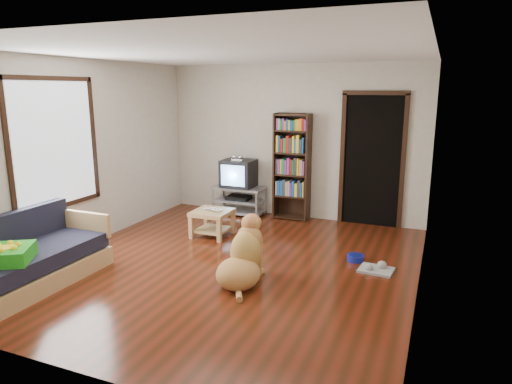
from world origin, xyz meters
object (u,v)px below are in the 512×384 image
at_px(dog_bowl, 355,258).
at_px(green_cushion, 7,255).
at_px(laptop, 211,210).
at_px(bookshelf, 292,161).
at_px(coffee_table, 212,218).
at_px(tv_stand, 239,199).
at_px(sofa, 30,262).
at_px(crt_tv, 239,173).
at_px(dog, 244,258).
at_px(grey_rag, 376,270).

bearing_deg(dog_bowl, green_cushion, -142.01).
xyz_separation_m(laptop, bookshelf, (0.81, 1.41, 0.59)).
height_order(bookshelf, coffee_table, bookshelf).
bearing_deg(green_cushion, bookshelf, 34.26).
bearing_deg(tv_stand, green_cushion, -102.00).
relative_size(laptop, bookshelf, 0.17).
bearing_deg(dog_bowl, sofa, -147.31).
xyz_separation_m(green_cushion, crt_tv, (0.85, 4.02, 0.24)).
height_order(crt_tv, dog, crt_tv).
xyz_separation_m(dog_bowl, tv_stand, (-2.35, 1.50, 0.23)).
relative_size(green_cushion, dog, 0.48).
bearing_deg(tv_stand, grey_rag, -33.47).
bearing_deg(dog_bowl, coffee_table, 174.46).
height_order(grey_rag, sofa, sofa).
relative_size(laptop, grey_rag, 0.76).
distance_m(coffee_table, dog, 1.77).
bearing_deg(green_cushion, coffee_table, 37.94).
bearing_deg(laptop, tv_stand, 107.94).
distance_m(sofa, coffee_table, 2.60).
xyz_separation_m(bookshelf, sofa, (-1.92, -3.72, -0.74)).
bearing_deg(coffee_table, green_cushion, -110.07).
distance_m(bookshelf, sofa, 4.26).
bearing_deg(dog_bowl, crt_tv, 147.03).
distance_m(tv_stand, sofa, 3.76).
relative_size(crt_tv, sofa, 0.32).
distance_m(crt_tv, sofa, 3.81).
relative_size(grey_rag, sofa, 0.22).
bearing_deg(grey_rag, tv_stand, 146.53).
distance_m(bookshelf, coffee_table, 1.75).
distance_m(laptop, crt_tv, 1.39).
bearing_deg(dog, green_cushion, -147.68).
distance_m(green_cushion, crt_tv, 4.12).
xyz_separation_m(laptop, dog_bowl, (2.21, -0.18, -0.37)).
distance_m(dog_bowl, tv_stand, 2.79).
bearing_deg(coffee_table, tv_stand, 96.23).
xyz_separation_m(laptop, sofa, (-1.11, -2.31, -0.15)).
height_order(laptop, grey_rag, laptop).
bearing_deg(crt_tv, sofa, -104.93).
height_order(green_cushion, grey_rag, green_cushion).
bearing_deg(green_cushion, grey_rag, 0.73).
height_order(green_cushion, coffee_table, green_cushion).
bearing_deg(coffee_table, bookshelf, 59.60).
distance_m(green_cushion, dog_bowl, 4.08).
bearing_deg(grey_rag, dog, -146.66).
bearing_deg(laptop, coffee_table, 101.85).
xyz_separation_m(dog_bowl, crt_tv, (-2.35, 1.52, 0.70)).
xyz_separation_m(grey_rag, crt_tv, (-2.65, 1.77, 0.73)).
bearing_deg(coffee_table, crt_tv, 96.13).
distance_m(green_cushion, coffee_table, 2.89).
bearing_deg(bookshelf, green_cushion, -113.75).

